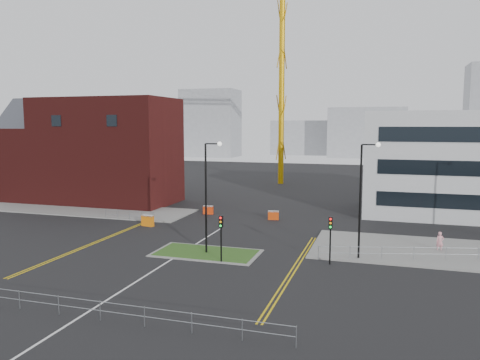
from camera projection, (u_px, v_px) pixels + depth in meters
The scene contains 27 objects.
ground at pixel (135, 282), 31.30m from camera, with size 200.00×200.00×0.00m, color black.
pavement_left at pixel (82, 209), 58.03m from camera, with size 28.00×8.00×0.12m, color slate.
pavement_right at pixel (462, 253), 38.11m from camera, with size 24.00×10.00×0.12m, color slate.
island_kerb at pixel (206, 253), 38.29m from camera, with size 8.60×4.60×0.08m, color slate.
grass_island at pixel (206, 253), 38.29m from camera, with size 8.00×4.00×0.12m, color #254818.
brick_building at pixel (89, 152), 63.80m from camera, with size 24.20×10.07×14.24m.
office_block at pixel (479, 164), 53.29m from camera, with size 25.00×12.20×12.00m.
tower_crane at pixel (314, 17), 78.66m from camera, with size 52.90×5.36×41.62m.
streetlamp_island at pixel (208, 188), 37.60m from camera, with size 1.46×0.36×9.18m.
streetlamp_right_near at pixel (363, 191), 35.97m from camera, with size 1.46×0.36×9.18m.
traffic_light_island at pixel (221, 230), 35.49m from camera, with size 0.28×0.33×3.65m.
traffic_light_right at pixel (330, 231), 35.04m from camera, with size 0.28×0.33×3.65m.
railing_front at pixel (79, 304), 25.51m from camera, with size 24.05×0.05×1.10m.
railing_left at pixel (129, 214), 51.52m from camera, with size 6.05×0.05×1.10m.
railing_right at pixel (446, 251), 36.10m from camera, with size 19.05×5.05×1.10m.
centre_line at pixel (149, 273), 33.19m from camera, with size 0.15×30.00×0.01m, color silver.
yellow_left_a at pixel (104, 238), 43.43m from camera, with size 0.12×24.00×0.01m, color gold.
yellow_left_b at pixel (107, 239), 43.34m from camera, with size 0.12×24.00×0.01m, color gold.
yellow_right_a at pixel (292, 269), 34.20m from camera, with size 0.12×20.00×0.01m, color gold.
yellow_right_b at pixel (296, 269), 34.11m from camera, with size 0.12×20.00×0.01m, color gold.
skyline_a at pixel (211, 123), 155.60m from camera, with size 18.00×12.00×22.00m, color gray.
skyline_b at pixel (367, 133), 150.76m from camera, with size 24.00×12.00×16.00m, color gray.
skyline_d at pixel (315, 138), 165.76m from camera, with size 30.00×12.00×12.00m, color gray.
pedestrian at pixel (440, 242), 38.79m from camera, with size 0.61×0.40×1.68m, color pink.
barrier_left at pixel (148, 220), 48.65m from camera, with size 1.42×0.69×1.14m.
barrier_mid at pixel (208, 210), 55.18m from camera, with size 1.22×0.51×1.00m.
barrier_right at pixel (273, 215), 51.93m from camera, with size 1.23×0.59×0.99m.
Camera 1 is at (15.67, -26.84, 10.49)m, focal length 35.00 mm.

